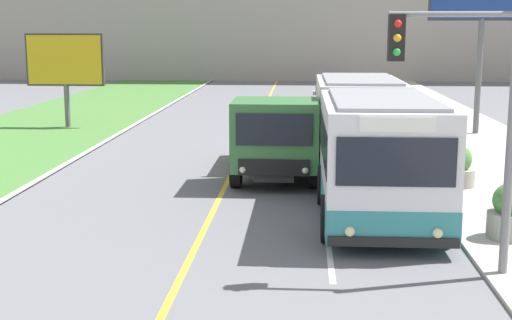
# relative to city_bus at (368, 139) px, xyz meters

# --- Properties ---
(city_bus) EXTENTS (2.74, 11.95, 2.93)m
(city_bus) POSITION_rel_city_bus_xyz_m (0.00, 0.00, 0.00)
(city_bus) COLOR silver
(city_bus) RESTS_ON ground_plane
(dump_truck) EXTENTS (2.52, 6.41, 2.46)m
(dump_truck) POSITION_rel_city_bus_xyz_m (-2.53, 1.47, -0.25)
(dump_truck) COLOR black
(dump_truck) RESTS_ON ground_plane
(car_distant) EXTENTS (1.80, 4.30, 1.45)m
(car_distant) POSITION_rel_city_bus_xyz_m (-0.26, 21.41, -0.80)
(car_distant) COLOR silver
(car_distant) RESTS_ON ground_plane
(traffic_light_mast) EXTENTS (2.28, 0.32, 5.09)m
(traffic_light_mast) POSITION_rel_city_bus_xyz_m (1.17, -6.70, 1.78)
(traffic_light_mast) COLOR slate
(traffic_light_mast) RESTS_ON ground_plane
(billboard_small) EXTENTS (3.52, 0.24, 4.23)m
(billboard_small) POSITION_rel_city_bus_xyz_m (-12.41, 12.21, 1.45)
(billboard_small) COLOR #59595B
(billboard_small) RESTS_ON ground_plane
(planter_round_near) EXTENTS (0.92, 0.92, 1.18)m
(planter_round_near) POSITION_rel_city_bus_xyz_m (2.60, -4.47, -0.89)
(planter_round_near) COLOR gray
(planter_round_near) RESTS_ON sidewalk_right
(planter_round_second) EXTENTS (1.01, 1.01, 1.17)m
(planter_round_second) POSITION_rel_city_bus_xyz_m (2.57, 0.61, -0.90)
(planter_round_second) COLOR gray
(planter_round_second) RESTS_ON sidewalk_right
(planter_round_third) EXTENTS (1.04, 1.04, 1.20)m
(planter_round_third) POSITION_rel_city_bus_xyz_m (2.47, 5.69, -0.89)
(planter_round_third) COLOR gray
(planter_round_third) RESTS_ON sidewalk_right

